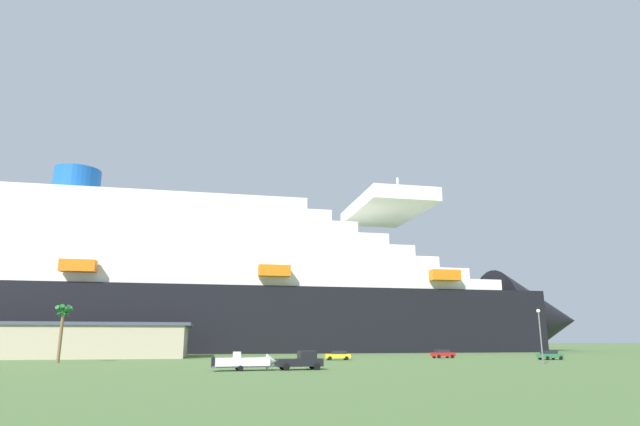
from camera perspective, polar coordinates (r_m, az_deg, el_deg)
The scene contains 10 objects.
ground_plane at distance 111.67m, azimuth -4.80°, elevation -15.24°, with size 600.00×600.00×0.00m, color #4C6B38.
cruise_ship at distance 151.05m, azimuth -15.10°, elevation -8.05°, with size 239.63×51.48×58.95m.
terminal_building at distance 117.97m, azimuth -28.14°, elevation -12.03°, with size 58.97×24.24×6.62m.
pickup_truck at distance 65.77m, azimuth -2.07°, elevation -15.67°, with size 5.86×3.04×2.20m.
small_boat_on_trailer at distance 64.39m, azimuth -7.80°, elevation -15.68°, with size 8.68×3.10×2.15m.
palm_tree at distance 92.90m, azimuth -26.03°, elevation -9.92°, with size 2.96×2.88×8.85m.
street_lamp at distance 87.26m, azimuth 22.67°, elevation -11.38°, with size 0.56×0.56×7.98m.
parked_car_yellow_taxi at distance 95.04m, azimuth 1.94°, elevation -15.10°, with size 4.44×2.18×1.58m.
parked_car_red_hatchback at distance 107.42m, azimuth 13.12°, elevation -14.58°, with size 4.59×2.68×1.58m.
parked_car_green_wagon at distance 104.52m, azimuth 23.58°, elevation -13.88°, with size 4.52×2.71×1.58m.
Camera 1 is at (-4.92, -81.50, 3.63)m, focal length 29.62 mm.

